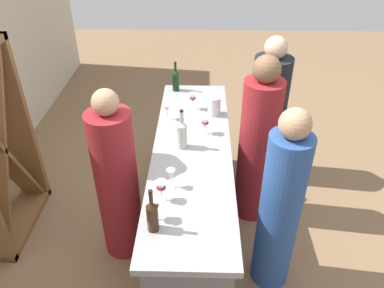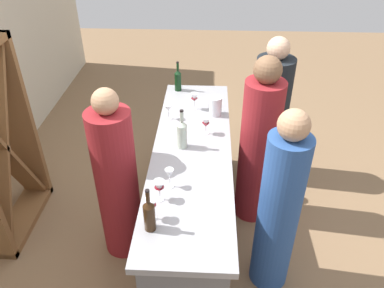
{
  "view_description": "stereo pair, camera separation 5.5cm",
  "coord_description": "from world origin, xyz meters",
  "views": [
    {
      "loc": [
        -2.5,
        -0.07,
        2.7
      ],
      "look_at": [
        0.0,
        0.0,
        0.99
      ],
      "focal_mm": 35.49,
      "sensor_mm": 36.0,
      "label": 1
    },
    {
      "loc": [
        -2.5,
        -0.12,
        2.7
      ],
      "look_at": [
        0.0,
        0.0,
        0.99
      ],
      "focal_mm": 35.49,
      "sensor_mm": 36.0,
      "label": 2
    }
  ],
  "objects": [
    {
      "name": "wine_bottle_leftmost_amber_brown",
      "position": [
        -0.87,
        0.22,
        1.06
      ],
      "size": [
        0.07,
        0.07,
        0.31
      ],
      "color": "#331E0F",
      "rests_on": "bar_counter"
    },
    {
      "name": "bar_counter",
      "position": [
        0.0,
        0.0,
        0.47
      ],
      "size": [
        2.36,
        0.63,
        0.94
      ],
      "color": "slate",
      "rests_on": "ground"
    },
    {
      "name": "person_right_guest",
      "position": [
        0.91,
        -0.75,
        0.72
      ],
      "size": [
        0.48,
        0.48,
        1.57
      ],
      "rotation": [
        0.0,
        0.0,
        1.23
      ],
      "color": "black",
      "rests_on": "ground"
    },
    {
      "name": "water_pitcher",
      "position": [
        0.57,
        -0.19,
        1.02
      ],
      "size": [
        0.12,
        0.12,
        0.18
      ],
      "color": "silver",
      "rests_on": "bar_counter"
    },
    {
      "name": "person_server_behind",
      "position": [
        -0.19,
        0.6,
        0.72
      ],
      "size": [
        0.39,
        0.39,
        1.56
      ],
      "rotation": [
        0.0,
        0.0,
        -1.74
      ],
      "color": "maroon",
      "rests_on": "ground"
    },
    {
      "name": "wine_glass_near_left",
      "position": [
        0.24,
        -0.11,
        1.04
      ],
      "size": [
        0.07,
        0.07,
        0.16
      ],
      "color": "white",
      "rests_on": "bar_counter"
    },
    {
      "name": "wine_glass_near_right",
      "position": [
        -0.46,
        0.13,
        1.04
      ],
      "size": [
        0.06,
        0.06,
        0.15
      ],
      "color": "white",
      "rests_on": "bar_counter"
    },
    {
      "name": "wine_bottle_center_dark_green",
      "position": [
        1.06,
        0.19,
        1.05
      ],
      "size": [
        0.07,
        0.07,
        0.31
      ],
      "color": "black",
      "rests_on": "bar_counter"
    },
    {
      "name": "ground_plane",
      "position": [
        0.0,
        0.0,
        0.0
      ],
      "size": [
        12.0,
        12.0,
        0.0
      ],
      "primitive_type": "plane",
      "color": "#846647"
    },
    {
      "name": "person_center_guest",
      "position": [
        0.29,
        -0.58,
        0.76
      ],
      "size": [
        0.36,
        0.36,
        1.62
      ],
      "rotation": [
        0.0,
        0.0,
        1.51
      ],
      "color": "maroon",
      "rests_on": "ground"
    },
    {
      "name": "person_left_guest",
      "position": [
        -0.48,
        -0.65,
        0.74
      ],
      "size": [
        0.38,
        0.38,
        1.58
      ],
      "rotation": [
        0.0,
        0.0,
        1.86
      ],
      "color": "#284C8C",
      "rests_on": "ground"
    },
    {
      "name": "wine_glass_near_center",
      "position": [
        0.67,
        0.01,
        1.05
      ],
      "size": [
        0.07,
        0.07,
        0.16
      ],
      "color": "white",
      "rests_on": "bar_counter"
    },
    {
      "name": "wine_bottle_second_left_clear_pale",
      "position": [
        0.03,
        0.08,
        1.07
      ],
      "size": [
        0.08,
        0.08,
        0.34
      ],
      "color": "#B7C6B2",
      "rests_on": "bar_counter"
    },
    {
      "name": "wine_glass_far_right",
      "position": [
        0.47,
        0.24,
        1.04
      ],
      "size": [
        0.07,
        0.07,
        0.14
      ],
      "color": "white",
      "rests_on": "bar_counter"
    },
    {
      "name": "wine_glass_far_center",
      "position": [
        -0.78,
        0.22,
        1.05
      ],
      "size": [
        0.08,
        0.08,
        0.17
      ],
      "color": "white",
      "rests_on": "bar_counter"
    },
    {
      "name": "wine_glass_far_left",
      "position": [
        -0.6,
        0.19,
        1.04
      ],
      "size": [
        0.08,
        0.08,
        0.16
      ],
      "color": "white",
      "rests_on": "bar_counter"
    }
  ]
}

